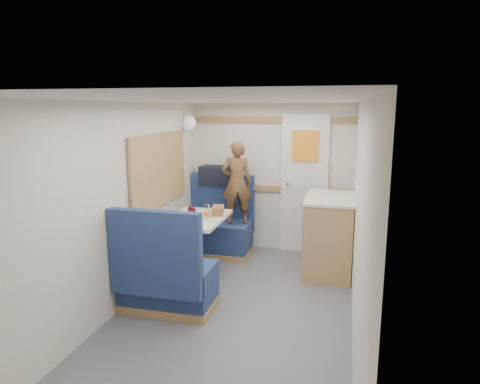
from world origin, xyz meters
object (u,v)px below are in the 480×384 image
(tray, at_px, (189,224))
(person, at_px, (237,183))
(tumbler_right, at_px, (207,209))
(salt_grinder, at_px, (201,214))
(bread_loaf, at_px, (218,210))
(galley_counter, at_px, (329,234))
(beer_glass, at_px, (219,210))
(orange_fruit, at_px, (207,214))
(dinette_table, at_px, (196,230))
(bench_near, at_px, (166,281))
(duffel_bag, at_px, (220,175))
(wine_glass, at_px, (191,210))
(dome_light, at_px, (188,123))
(pepper_grinder, at_px, (194,212))
(tumbler_left, at_px, (167,220))
(cheese_block, at_px, (194,223))
(bench_far, at_px, (218,232))

(tray, bearing_deg, person, 77.92)
(tumbler_right, bearing_deg, salt_grinder, -89.50)
(bread_loaf, bearing_deg, galley_counter, 16.36)
(beer_glass, bearing_deg, tray, -111.78)
(person, height_order, bread_loaf, person)
(orange_fruit, relative_size, salt_grinder, 0.82)
(dinette_table, distance_m, beer_glass, 0.35)
(bench_near, relative_size, tray, 3.42)
(duffel_bag, height_order, orange_fruit, duffel_bag)
(tumbler_right, height_order, bread_loaf, tumbler_right)
(bread_loaf, bearing_deg, tumbler_right, 166.87)
(dinette_table, relative_size, wine_glass, 5.48)
(bench_near, bearing_deg, beer_glass, 77.74)
(bench_near, bearing_deg, duffel_bag, 91.48)
(dinette_table, height_order, dome_light, dome_light)
(person, distance_m, pepper_grinder, 0.86)
(dome_light, relative_size, pepper_grinder, 2.18)
(tumbler_right, bearing_deg, beer_glass, -14.97)
(dome_light, height_order, tumbler_left, dome_light)
(tray, height_order, pepper_grinder, pepper_grinder)
(tumbler_right, bearing_deg, bread_loaf, -13.13)
(bench_near, relative_size, pepper_grinder, 11.42)
(galley_counter, distance_m, cheese_block, 1.66)
(dinette_table, relative_size, bench_far, 0.88)
(orange_fruit, height_order, cheese_block, orange_fruit)
(cheese_block, height_order, beer_glass, beer_glass)
(dome_light, height_order, person, dome_light)
(dinette_table, bearing_deg, bench_far, 90.00)
(bench_far, bearing_deg, person, -12.27)
(bench_near, distance_m, galley_counter, 2.04)
(person, relative_size, salt_grinder, 13.06)
(duffel_bag, relative_size, wine_glass, 3.17)
(person, bearing_deg, beer_glass, 66.39)
(orange_fruit, xyz_separation_m, salt_grinder, (-0.07, 0.01, -0.01))
(bench_near, distance_m, wine_glass, 0.90)
(tumbler_right, bearing_deg, galley_counter, 13.50)
(tray, height_order, orange_fruit, orange_fruit)
(tumbler_right, distance_m, pepper_grinder, 0.20)
(bench_far, relative_size, salt_grinder, 12.68)
(galley_counter, distance_m, wine_glass, 1.67)
(bench_far, xyz_separation_m, beer_glass, (0.23, -0.69, 0.47))
(dome_light, xyz_separation_m, salt_grinder, (0.46, -0.87, -0.99))
(bread_loaf, bearing_deg, beer_glass, -29.51)
(bench_far, bearing_deg, tray, -88.30)
(bench_near, height_order, beer_glass, bench_near)
(bench_near, bearing_deg, tumbler_right, 86.47)
(duffel_bag, distance_m, bread_loaf, 1.01)
(bench_far, height_order, wine_glass, bench_far)
(tumbler_left, xyz_separation_m, beer_glass, (0.41, 0.55, -0.00))
(wine_glass, bearing_deg, bread_loaf, 58.07)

